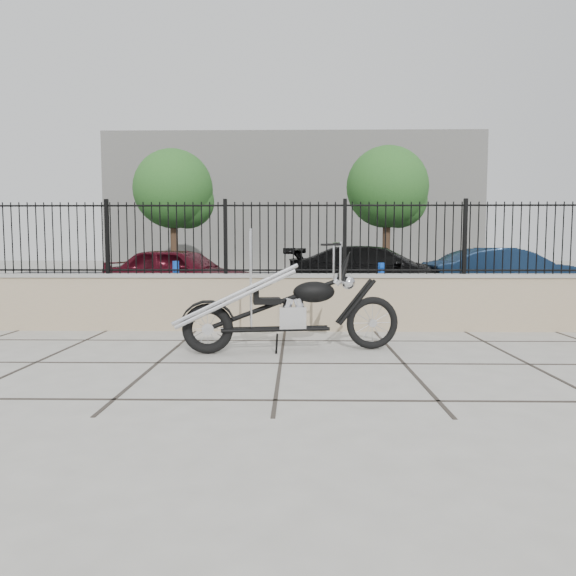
% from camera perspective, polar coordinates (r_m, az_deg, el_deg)
% --- Properties ---
extents(ground_plane, '(90.00, 90.00, 0.00)m').
position_cam_1_polar(ground_plane, '(6.29, -0.85, -8.39)').
color(ground_plane, '#99968E').
rests_on(ground_plane, ground).
extents(parking_lot, '(30.00, 30.00, 0.00)m').
position_cam_1_polar(parking_lot, '(18.68, 0.36, 0.29)').
color(parking_lot, black).
rests_on(parking_lot, ground).
extents(retaining_wall, '(14.00, 0.36, 0.96)m').
position_cam_1_polar(retaining_wall, '(8.68, -0.33, -1.56)').
color(retaining_wall, gray).
rests_on(retaining_wall, ground_plane).
extents(iron_fence, '(14.00, 0.08, 1.20)m').
position_cam_1_polar(iron_fence, '(8.63, -0.34, 5.58)').
color(iron_fence, black).
rests_on(iron_fence, retaining_wall).
extents(background_building, '(22.00, 6.00, 8.00)m').
position_cam_1_polar(background_building, '(32.73, 0.62, 9.17)').
color(background_building, beige).
rests_on(background_building, ground_plane).
extents(chopper_motorcycle, '(2.84, 0.90, 1.68)m').
position_cam_1_polar(chopper_motorcycle, '(6.86, -0.04, -0.20)').
color(chopper_motorcycle, black).
rests_on(chopper_motorcycle, ground_plane).
extents(car_red, '(4.46, 2.89, 1.41)m').
position_cam_1_polar(car_red, '(13.72, -11.79, 1.57)').
color(car_red, '#3D0812').
rests_on(car_red, parking_lot).
extents(car_black, '(5.24, 2.93, 1.43)m').
position_cam_1_polar(car_black, '(14.29, 9.85, 1.76)').
color(car_black, black).
rests_on(car_black, parking_lot).
extents(car_blue, '(4.27, 1.67, 1.38)m').
position_cam_1_polar(car_blue, '(14.66, 23.15, 1.43)').
color(car_blue, '#0E1E35').
rests_on(car_blue, parking_lot).
extents(bollard_a, '(0.16, 0.16, 1.12)m').
position_cam_1_polar(bollard_a, '(10.95, -12.31, 0.03)').
color(bollard_a, '#0D18D0').
rests_on(bollard_a, ground_plane).
extents(bollard_b, '(0.16, 0.16, 1.09)m').
position_cam_1_polar(bollard_b, '(10.68, 10.28, -0.14)').
color(bollard_b, '#0B4FAA').
rests_on(bollard_b, ground_plane).
extents(tree_left, '(3.45, 3.45, 5.82)m').
position_cam_1_polar(tree_left, '(23.37, -12.63, 11.07)').
color(tree_left, '#382619').
rests_on(tree_left, ground_plane).
extents(tree_right, '(3.46, 3.46, 5.84)m').
position_cam_1_polar(tree_right, '(22.60, 10.97, 11.35)').
color(tree_right, '#382619').
rests_on(tree_right, ground_plane).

